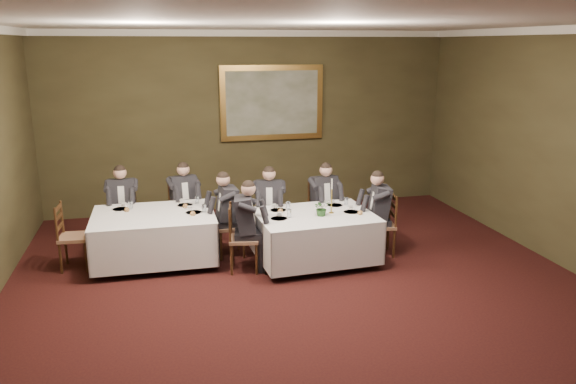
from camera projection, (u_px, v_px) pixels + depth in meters
name	position (u px, v px, depth m)	size (l,w,h in m)	color
ground	(322.00, 319.00, 6.83)	(10.00, 10.00, 0.00)	black
ceiling	(327.00, 19.00, 5.93)	(8.00, 10.00, 0.10)	silver
back_wall	(250.00, 122.00, 11.08)	(8.00, 0.10, 3.50)	#36301B
crown_molding	(327.00, 25.00, 5.95)	(8.00, 10.00, 0.12)	white
table_main	(315.00, 234.00, 8.52)	(1.83, 1.44, 0.67)	black
table_second	(154.00, 234.00, 8.53)	(1.84, 1.40, 0.67)	black
chair_main_backleft	(270.00, 229.00, 9.27)	(0.51, 0.50, 1.00)	brown
diner_main_backleft	(269.00, 216.00, 9.20)	(0.49, 0.55, 1.35)	black
chair_main_backright	(323.00, 224.00, 9.53)	(0.49, 0.47, 1.00)	brown
diner_main_backright	(323.00, 211.00, 9.46)	(0.46, 0.53, 1.35)	black
chair_main_endleft	(243.00, 252.00, 8.26)	(0.49, 0.50, 1.00)	brown
diner_main_endleft	(244.00, 237.00, 8.20)	(0.54, 0.47, 1.35)	black
chair_main_endright	(381.00, 237.00, 8.88)	(0.48, 0.50, 1.00)	brown
diner_main_endright	(380.00, 223.00, 8.82)	(0.54, 0.47, 1.35)	black
chair_sec_backleft	(125.00, 227.00, 9.35)	(0.45, 0.43, 1.00)	brown
diner_sec_backleft	(124.00, 214.00, 9.28)	(0.43, 0.49, 1.35)	black
chair_sec_backright	(184.00, 223.00, 9.57)	(0.52, 0.51, 1.00)	brown
diner_sec_backright	(184.00, 210.00, 9.50)	(0.50, 0.56, 1.35)	black
chair_sec_endright	(231.00, 238.00, 8.83)	(0.45, 0.47, 1.00)	brown
diner_sec_endright	(229.00, 224.00, 8.77)	(0.51, 0.44, 1.35)	black
chair_sec_endleft	(75.00, 250.00, 8.32)	(0.45, 0.47, 1.00)	brown
centerpiece	(322.00, 207.00, 8.34)	(0.24, 0.21, 0.27)	#2D5926
candlestick	(332.00, 200.00, 8.45)	(0.08, 0.08, 0.55)	gold
place_setting_table_main	(281.00, 207.00, 8.68)	(0.33, 0.31, 0.14)	white
place_setting_table_second	(124.00, 206.00, 8.73)	(0.33, 0.31, 0.14)	white
painting	(272.00, 103.00, 11.02)	(2.05, 0.09, 1.46)	#BA9544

